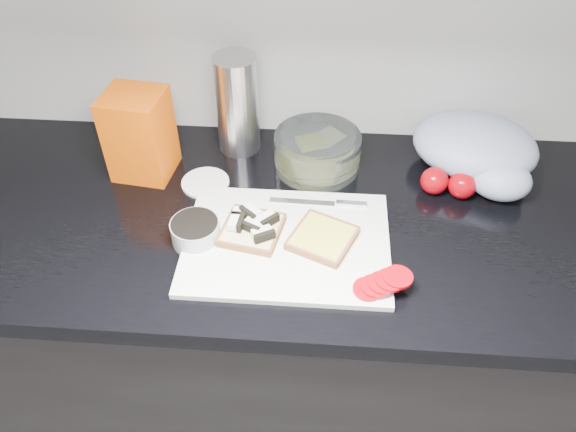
# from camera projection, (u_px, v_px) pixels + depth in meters

# --- Properties ---
(base_cabinet) EXTENTS (3.50, 0.60, 0.86)m
(base_cabinet) POSITION_uv_depth(u_px,v_px,m) (310.00, 342.00, 1.49)
(base_cabinet) COLOR black
(base_cabinet) RESTS_ON ground
(countertop) EXTENTS (3.50, 0.64, 0.04)m
(countertop) POSITION_uv_depth(u_px,v_px,m) (316.00, 220.00, 1.18)
(countertop) COLOR black
(countertop) RESTS_ON base_cabinet
(cutting_board) EXTENTS (0.40, 0.30, 0.01)m
(cutting_board) POSITION_uv_depth(u_px,v_px,m) (287.00, 243.00, 1.10)
(cutting_board) COLOR white
(cutting_board) RESTS_ON countertop
(bread_left) EXTENTS (0.14, 0.14, 0.04)m
(bread_left) POSITION_uv_depth(u_px,v_px,m) (252.00, 228.00, 1.11)
(bread_left) COLOR #FBE1B1
(bread_left) RESTS_ON cutting_board
(bread_right) EXTENTS (0.16, 0.16, 0.02)m
(bread_right) POSITION_uv_depth(u_px,v_px,m) (323.00, 238.00, 1.09)
(bread_right) COLOR #FBE1B1
(bread_right) RESTS_ON cutting_board
(tomato_slices) EXTENTS (0.12, 0.09, 0.02)m
(tomato_slices) POSITION_uv_depth(u_px,v_px,m) (383.00, 283.00, 1.00)
(tomato_slices) COLOR #9B030C
(tomato_slices) RESTS_ON cutting_board
(knife) EXTENTS (0.20, 0.02, 0.01)m
(knife) POSITION_uv_depth(u_px,v_px,m) (330.00, 203.00, 1.17)
(knife) COLOR silver
(knife) RESTS_ON cutting_board
(seed_tub) EXTENTS (0.10, 0.10, 0.05)m
(seed_tub) POSITION_uv_depth(u_px,v_px,m) (195.00, 231.00, 1.09)
(seed_tub) COLOR #A0A5A5
(seed_tub) RESTS_ON countertop
(tub_lid) EXTENTS (0.12, 0.12, 0.01)m
(tub_lid) POSITION_uv_depth(u_px,v_px,m) (205.00, 183.00, 1.24)
(tub_lid) COLOR white
(tub_lid) RESTS_ON countertop
(glass_bowl) EXTENTS (0.19, 0.19, 0.08)m
(glass_bowl) POSITION_uv_depth(u_px,v_px,m) (317.00, 151.00, 1.26)
(glass_bowl) COLOR silver
(glass_bowl) RESTS_ON countertop
(bread_bag) EXTENTS (0.14, 0.13, 0.20)m
(bread_bag) POSITION_uv_depth(u_px,v_px,m) (140.00, 135.00, 1.21)
(bread_bag) COLOR #CC3603
(bread_bag) RESTS_ON countertop
(steel_canister) EXTENTS (0.10, 0.10, 0.23)m
(steel_canister) POSITION_uv_depth(u_px,v_px,m) (237.00, 105.00, 1.26)
(steel_canister) COLOR #BBBBC0
(steel_canister) RESTS_ON countertop
(grocery_bag) EXTENTS (0.32, 0.31, 0.12)m
(grocery_bag) POSITION_uv_depth(u_px,v_px,m) (478.00, 150.00, 1.24)
(grocery_bag) COLOR #97A2BA
(grocery_bag) RESTS_ON countertop
(whole_tomatoes) EXTENTS (0.18, 0.07, 0.06)m
(whole_tomatoes) POSITION_uv_depth(u_px,v_px,m) (463.00, 184.00, 1.19)
(whole_tomatoes) COLOR #9B030C
(whole_tomatoes) RESTS_ON countertop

